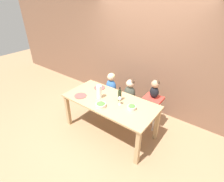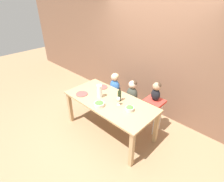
% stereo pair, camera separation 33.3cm
% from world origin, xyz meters
% --- Properties ---
extents(ground_plane, '(14.00, 14.00, 0.00)m').
position_xyz_m(ground_plane, '(0.00, 0.00, 0.00)').
color(ground_plane, '#9E7A56').
extents(wall_back, '(10.00, 0.06, 2.70)m').
position_xyz_m(wall_back, '(0.00, 1.28, 1.35)').
color(wall_back, brown).
rests_on(wall_back, ground_plane).
extents(dining_table, '(1.85, 0.87, 0.77)m').
position_xyz_m(dining_table, '(0.00, 0.00, 0.67)').
color(dining_table, tan).
rests_on(dining_table, ground_plane).
extents(chair_far_left, '(0.43, 0.37, 0.45)m').
position_xyz_m(chair_far_left, '(-0.47, 0.65, 0.38)').
color(chair_far_left, silver).
rests_on(chair_far_left, ground_plane).
extents(chair_far_center, '(0.43, 0.37, 0.45)m').
position_xyz_m(chair_far_center, '(0.05, 0.65, 0.38)').
color(chair_far_center, silver).
rests_on(chair_far_center, ground_plane).
extents(chair_right_highchair, '(0.37, 0.32, 0.74)m').
position_xyz_m(chair_right_highchair, '(0.61, 0.65, 0.57)').
color(chair_right_highchair, silver).
rests_on(chair_right_highchair, ground_plane).
extents(person_child_left, '(0.26, 0.19, 0.52)m').
position_xyz_m(person_child_left, '(-0.47, 0.65, 0.72)').
color(person_child_left, '#3366B2').
rests_on(person_child_left, chair_far_left).
extents(person_child_center, '(0.26, 0.19, 0.52)m').
position_xyz_m(person_child_center, '(0.05, 0.65, 0.72)').
color(person_child_center, '#3D4238').
rests_on(person_child_center, chair_far_center).
extents(person_baby_right, '(0.18, 0.16, 0.39)m').
position_xyz_m(person_baby_right, '(0.61, 0.65, 0.97)').
color(person_baby_right, black).
rests_on(person_baby_right, chair_right_highchair).
extents(wine_bottle, '(0.07, 0.07, 0.29)m').
position_xyz_m(wine_bottle, '(0.14, 0.12, 0.88)').
color(wine_bottle, '#232D19').
rests_on(wine_bottle, dining_table).
extents(paper_towel_roll, '(0.10, 0.10, 0.27)m').
position_xyz_m(paper_towel_roll, '(-0.23, -0.05, 0.90)').
color(paper_towel_roll, white).
rests_on(paper_towel_roll, dining_table).
extents(wine_glass_near, '(0.07, 0.07, 0.17)m').
position_xyz_m(wine_glass_near, '(0.23, 0.00, 0.89)').
color(wine_glass_near, white).
rests_on(wine_glass_near, dining_table).
extents(salad_bowl_large, '(0.19, 0.19, 0.08)m').
position_xyz_m(salad_bowl_large, '(-0.01, -0.27, 0.81)').
color(salad_bowl_large, silver).
rests_on(salad_bowl_large, dining_table).
extents(salad_bowl_small, '(0.16, 0.16, 0.08)m').
position_xyz_m(salad_bowl_small, '(0.48, 0.01, 0.81)').
color(salad_bowl_small, silver).
rests_on(salad_bowl_small, dining_table).
extents(dinner_plate_front_left, '(0.24, 0.24, 0.01)m').
position_xyz_m(dinner_plate_front_left, '(-0.57, -0.23, 0.77)').
color(dinner_plate_front_left, '#D14C47').
rests_on(dinner_plate_front_left, dining_table).
extents(dinner_plate_back_left, '(0.24, 0.24, 0.01)m').
position_xyz_m(dinner_plate_back_left, '(-0.49, 0.26, 0.77)').
color(dinner_plate_back_left, '#D14C47').
rests_on(dinner_plate_back_left, dining_table).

